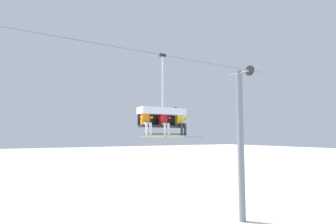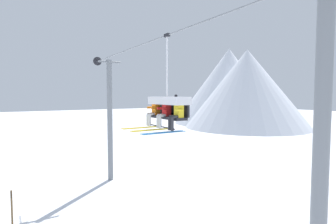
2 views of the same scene
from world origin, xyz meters
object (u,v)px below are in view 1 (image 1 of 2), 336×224
(skier_orange, at_px, (146,121))
(skier_yellow, at_px, (181,121))
(skier_red, at_px, (164,121))
(lift_tower_far, at_px, (241,140))
(chairlift_chair, at_px, (162,114))

(skier_orange, height_order, skier_yellow, skier_yellow)
(skier_orange, relative_size, skier_red, 1.00)
(lift_tower_far, xyz_separation_m, skier_red, (-5.41, -0.93, 0.85))
(lift_tower_far, height_order, chairlift_chair, lift_tower_far)
(chairlift_chair, xyz_separation_m, skier_red, (0.00, -0.22, -0.32))
(lift_tower_far, distance_m, skier_orange, 6.37)
(skier_red, xyz_separation_m, skier_yellow, (0.84, 0.01, 0.02))
(skier_red, bearing_deg, lift_tower_far, 9.76)
(lift_tower_far, height_order, skier_orange, lift_tower_far)
(lift_tower_far, xyz_separation_m, skier_orange, (-6.25, -0.93, 0.85))
(skier_yellow, bearing_deg, lift_tower_far, 11.41)
(lift_tower_far, distance_m, chairlift_chair, 5.58)
(chairlift_chair, bearing_deg, lift_tower_far, 7.47)
(skier_orange, bearing_deg, lift_tower_far, 8.47)
(lift_tower_far, distance_m, skier_yellow, 4.75)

